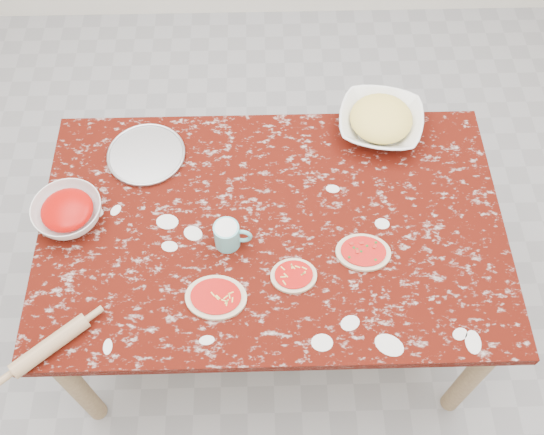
{
  "coord_description": "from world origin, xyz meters",
  "views": [
    {
      "loc": [
        -0.03,
        -1.1,
        2.56
      ],
      "look_at": [
        0.0,
        0.0,
        0.8
      ],
      "focal_mm": 40.71,
      "sensor_mm": 36.0,
      "label": 1
    }
  ],
  "objects_px": {
    "worktable": "(272,237)",
    "sauce_bowl": "(68,212)",
    "pizza_tray": "(146,155)",
    "flour_mug": "(228,235)",
    "cheese_bowl": "(380,123)",
    "rolling_pin": "(50,345)"
  },
  "relations": [
    {
      "from": "worktable",
      "to": "sauce_bowl",
      "type": "distance_m",
      "value": 0.71
    },
    {
      "from": "pizza_tray",
      "to": "flour_mug",
      "type": "distance_m",
      "value": 0.49
    },
    {
      "from": "pizza_tray",
      "to": "sauce_bowl",
      "type": "height_order",
      "value": "sauce_bowl"
    },
    {
      "from": "pizza_tray",
      "to": "flour_mug",
      "type": "xyz_separation_m",
      "value": [
        0.31,
        -0.38,
        0.05
      ]
    },
    {
      "from": "worktable",
      "to": "pizza_tray",
      "type": "height_order",
      "value": "pizza_tray"
    },
    {
      "from": "flour_mug",
      "to": "rolling_pin",
      "type": "distance_m",
      "value": 0.64
    },
    {
      "from": "pizza_tray",
      "to": "cheese_bowl",
      "type": "height_order",
      "value": "cheese_bowl"
    },
    {
      "from": "sauce_bowl",
      "to": "cheese_bowl",
      "type": "height_order",
      "value": "cheese_bowl"
    },
    {
      "from": "worktable",
      "to": "pizza_tray",
      "type": "distance_m",
      "value": 0.56
    },
    {
      "from": "worktable",
      "to": "rolling_pin",
      "type": "bearing_deg",
      "value": -148.12
    },
    {
      "from": "worktable",
      "to": "flour_mug",
      "type": "height_order",
      "value": "flour_mug"
    },
    {
      "from": "pizza_tray",
      "to": "flour_mug",
      "type": "height_order",
      "value": "flour_mug"
    },
    {
      "from": "cheese_bowl",
      "to": "flour_mug",
      "type": "bearing_deg",
      "value": -139.41
    },
    {
      "from": "worktable",
      "to": "cheese_bowl",
      "type": "distance_m",
      "value": 0.6
    },
    {
      "from": "worktable",
      "to": "pizza_tray",
      "type": "xyz_separation_m",
      "value": [
        -0.46,
        0.31,
        0.09
      ]
    },
    {
      "from": "worktable",
      "to": "cheese_bowl",
      "type": "xyz_separation_m",
      "value": [
        0.42,
        0.42,
        0.12
      ]
    },
    {
      "from": "rolling_pin",
      "to": "cheese_bowl",
      "type": "bearing_deg",
      "value": 37.44
    },
    {
      "from": "sauce_bowl",
      "to": "pizza_tray",
      "type": "bearing_deg",
      "value": 47.97
    },
    {
      "from": "worktable",
      "to": "sauce_bowl",
      "type": "xyz_separation_m",
      "value": [
        -0.7,
        0.05,
        0.12
      ]
    },
    {
      "from": "pizza_tray",
      "to": "cheese_bowl",
      "type": "distance_m",
      "value": 0.88
    },
    {
      "from": "cheese_bowl",
      "to": "flour_mug",
      "type": "distance_m",
      "value": 0.74
    },
    {
      "from": "cheese_bowl",
      "to": "flour_mug",
      "type": "relative_size",
      "value": 2.44
    }
  ]
}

